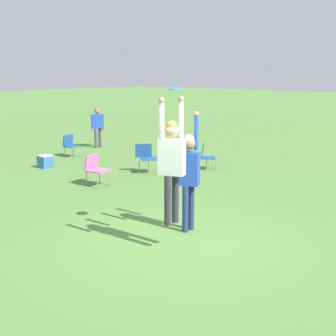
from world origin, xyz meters
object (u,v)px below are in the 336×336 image
object	(u,v)px
cooler_box	(45,161)
camping_chair_0	(205,154)
person_jumping	(172,158)
frisbee	(176,89)
camping_chair_2	(147,156)
person_defending	(189,168)
camping_chair_4	(96,167)
person_spectator_far	(97,124)
camping_chair_1	(70,144)

from	to	relation	value
cooler_box	camping_chair_0	bearing A→B (deg)	-50.95
person_jumping	frisbee	bearing A→B (deg)	-78.97
camping_chair_0	cooler_box	xyz separation A→B (m)	(-3.22, 3.97, -0.28)
frisbee	camping_chair_2	size ratio (longest dim) A/B	0.29
person_defending	camping_chair_4	world-z (taller)	person_defending
frisbee	cooler_box	size ratio (longest dim) A/B	0.64
camping_chair_0	person_defending	bearing A→B (deg)	-1.73
person_defending	camping_chair_0	bearing A→B (deg)	101.36
person_spectator_far	camping_chair_4	bearing A→B (deg)	-98.35
person_spectator_far	frisbee	bearing A→B (deg)	-90.37
camping_chair_0	camping_chair_2	world-z (taller)	camping_chair_2
person_defending	frisbee	size ratio (longest dim) A/B	9.06
camping_chair_2	camping_chair_1	bearing A→B (deg)	-52.26
person_defending	camping_chair_1	xyz separation A→B (m)	(3.41, 8.19, -0.77)
person_defending	cooler_box	xyz separation A→B (m)	(1.68, 7.21, -1.03)
camping_chair_2	cooler_box	size ratio (longest dim) A/B	2.20
person_jumping	cooler_box	size ratio (longest dim) A/B	5.44
camping_chair_1	person_defending	bearing A→B (deg)	63.46
person_defending	cooler_box	world-z (taller)	person_defending
cooler_box	camping_chair_1	bearing A→B (deg)	29.30
frisbee	cooler_box	distance (m)	8.02
person_jumping	person_defending	world-z (taller)	person_jumping
camping_chair_0	camping_chair_1	bearing A→B (deg)	-108.55
frisbee	camping_chair_4	world-z (taller)	frisbee
camping_chair_0	camping_chair_4	world-z (taller)	camping_chair_0
camping_chair_2	frisbee	bearing A→B (deg)	88.50
frisbee	camping_chair_0	bearing A→B (deg)	31.76
camping_chair_0	person_spectator_far	world-z (taller)	person_spectator_far
camping_chair_0	camping_chair_2	distance (m)	1.90
camping_chair_2	person_jumping	bearing A→B (deg)	87.16
frisbee	camping_chair_0	world-z (taller)	frisbee
person_defending	camping_chair_4	size ratio (longest dim) A/B	2.77
person_jumping	camping_chair_1	xyz separation A→B (m)	(4.35, 8.57, -1.15)
camping_chair_4	person_spectator_far	world-z (taller)	person_spectator_far
camping_chair_0	camping_chair_2	xyz separation A→B (m)	(-1.60, 1.02, 0.05)
person_defending	person_spectator_far	xyz separation A→B (m)	(5.42, 9.03, -0.27)
cooler_box	frisbee	bearing A→B (deg)	-106.51
person_defending	camping_chair_0	world-z (taller)	person_defending
person_defending	camping_chair_4	bearing A→B (deg)	141.57
person_defending	frisbee	bearing A→B (deg)	-102.08
camping_chair_1	cooler_box	world-z (taller)	camping_chair_1
camping_chair_2	cooler_box	world-z (taller)	camping_chair_2
camping_chair_2	person_spectator_far	xyz separation A→B (m)	(2.13, 4.76, 0.44)
camping_chair_0	camping_chair_4	xyz separation A→B (m)	(-3.68, 0.93, 0.02)
frisbee	camping_chair_4	size ratio (longest dim) A/B	0.31
camping_chair_4	person_spectator_far	xyz separation A→B (m)	(4.20, 4.85, 0.47)
camping_chair_1	person_spectator_far	size ratio (longest dim) A/B	0.49
person_jumping	camping_chair_2	world-z (taller)	person_jumping
person_defending	person_spectator_far	bearing A→B (deg)	126.84
frisbee	camping_chair_1	world-z (taller)	frisbee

